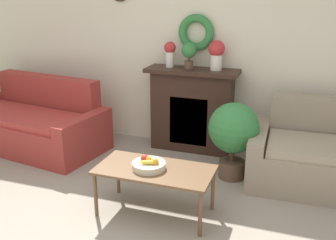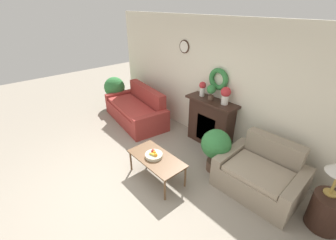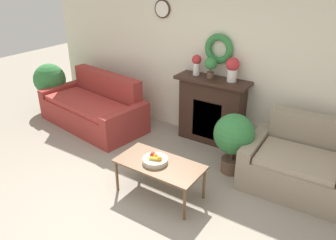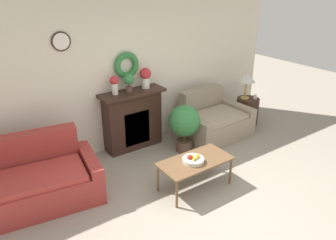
{
  "view_description": "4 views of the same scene",
  "coord_description": "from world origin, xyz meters",
  "px_view_note": "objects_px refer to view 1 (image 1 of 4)",
  "views": [
    {
      "loc": [
        1.41,
        -2.36,
        2.03
      ],
      "look_at": [
        0.03,
        1.56,
        0.64
      ],
      "focal_mm": 42.0,
      "sensor_mm": 36.0,
      "label": 1
    },
    {
      "loc": [
        2.76,
        -1.27,
        2.91
      ],
      "look_at": [
        -0.12,
        1.27,
        0.89
      ],
      "focal_mm": 24.0,
      "sensor_mm": 36.0,
      "label": 2
    },
    {
      "loc": [
        2.16,
        -2.07,
        2.63
      ],
      "look_at": [
        0.0,
        1.2,
        0.8
      ],
      "focal_mm": 35.0,
      "sensor_mm": 36.0,
      "label": 3
    },
    {
      "loc": [
        -2.46,
        -2.43,
        2.92
      ],
      "look_at": [
        0.29,
        1.53,
        0.78
      ],
      "focal_mm": 35.0,
      "sensor_mm": 36.0,
      "label": 4
    }
  ],
  "objects_px": {
    "loveseat_right": "(312,156)",
    "vase_on_mantel_left": "(170,52)",
    "fruit_bowl": "(149,165)",
    "couch_left": "(33,124)",
    "potted_plant_on_mantel": "(189,52)",
    "potted_plant_floor_by_loveseat": "(234,132)",
    "coffee_table": "(155,173)",
    "fireplace": "(192,109)",
    "vase_on_mantel_right": "(216,53)"
  },
  "relations": [
    {
      "from": "loveseat_right",
      "to": "vase_on_mantel_left",
      "type": "bearing_deg",
      "value": 163.4
    },
    {
      "from": "loveseat_right",
      "to": "fruit_bowl",
      "type": "bearing_deg",
      "value": -142.34
    },
    {
      "from": "couch_left",
      "to": "potted_plant_on_mantel",
      "type": "xyz_separation_m",
      "value": [
        2.0,
        0.58,
        0.98
      ]
    },
    {
      "from": "couch_left",
      "to": "potted_plant_floor_by_loveseat",
      "type": "distance_m",
      "value": 2.72
    },
    {
      "from": "loveseat_right",
      "to": "fruit_bowl",
      "type": "height_order",
      "value": "loveseat_right"
    },
    {
      "from": "coffee_table",
      "to": "potted_plant_on_mantel",
      "type": "bearing_deg",
      "value": 95.86
    },
    {
      "from": "couch_left",
      "to": "coffee_table",
      "type": "xyz_separation_m",
      "value": [
        2.16,
        -1.04,
        0.11
      ]
    },
    {
      "from": "fruit_bowl",
      "to": "fireplace",
      "type": "bearing_deg",
      "value": 92.28
    },
    {
      "from": "vase_on_mantel_left",
      "to": "couch_left",
      "type": "bearing_deg",
      "value": -160.96
    },
    {
      "from": "fruit_bowl",
      "to": "potted_plant_floor_by_loveseat",
      "type": "height_order",
      "value": "potted_plant_floor_by_loveseat"
    },
    {
      "from": "potted_plant_floor_by_loveseat",
      "to": "couch_left",
      "type": "bearing_deg",
      "value": 178.6
    },
    {
      "from": "couch_left",
      "to": "fireplace",
      "type": "bearing_deg",
      "value": 24.48
    },
    {
      "from": "fireplace",
      "to": "couch_left",
      "type": "xyz_separation_m",
      "value": [
        -2.04,
        -0.59,
        -0.24
      ]
    },
    {
      "from": "vase_on_mantel_left",
      "to": "potted_plant_floor_by_loveseat",
      "type": "relative_size",
      "value": 0.37
    },
    {
      "from": "fruit_bowl",
      "to": "potted_plant_floor_by_loveseat",
      "type": "xyz_separation_m",
      "value": [
        0.6,
        0.99,
        0.05
      ]
    },
    {
      "from": "vase_on_mantel_left",
      "to": "potted_plant_on_mantel",
      "type": "relative_size",
      "value": 0.99
    },
    {
      "from": "fireplace",
      "to": "potted_plant_on_mantel",
      "type": "distance_m",
      "value": 0.74
    },
    {
      "from": "vase_on_mantel_right",
      "to": "couch_left",
      "type": "bearing_deg",
      "value": -165.61
    },
    {
      "from": "potted_plant_floor_by_loveseat",
      "to": "loveseat_right",
      "type": "bearing_deg",
      "value": 12.9
    },
    {
      "from": "couch_left",
      "to": "potted_plant_floor_by_loveseat",
      "type": "xyz_separation_m",
      "value": [
        2.71,
        -0.07,
        0.24
      ]
    },
    {
      "from": "fruit_bowl",
      "to": "potted_plant_on_mantel",
      "type": "distance_m",
      "value": 1.82
    },
    {
      "from": "vase_on_mantel_left",
      "to": "vase_on_mantel_right",
      "type": "bearing_deg",
      "value": 0.0
    },
    {
      "from": "fireplace",
      "to": "potted_plant_floor_by_loveseat",
      "type": "distance_m",
      "value": 0.94
    },
    {
      "from": "couch_left",
      "to": "potted_plant_floor_by_loveseat",
      "type": "relative_size",
      "value": 2.43
    },
    {
      "from": "couch_left",
      "to": "vase_on_mantel_left",
      "type": "relative_size",
      "value": 6.58
    },
    {
      "from": "loveseat_right",
      "to": "potted_plant_floor_by_loveseat",
      "type": "relative_size",
      "value": 1.54
    },
    {
      "from": "coffee_table",
      "to": "fruit_bowl",
      "type": "relative_size",
      "value": 3.46
    },
    {
      "from": "coffee_table",
      "to": "vase_on_mantel_left",
      "type": "distance_m",
      "value": 1.9
    },
    {
      "from": "coffee_table",
      "to": "vase_on_mantel_left",
      "type": "xyz_separation_m",
      "value": [
        -0.42,
        1.64,
        0.85
      ]
    },
    {
      "from": "coffee_table",
      "to": "potted_plant_on_mantel",
      "type": "height_order",
      "value": "potted_plant_on_mantel"
    },
    {
      "from": "coffee_table",
      "to": "fireplace",
      "type": "bearing_deg",
      "value": 94.14
    },
    {
      "from": "couch_left",
      "to": "vase_on_mantel_left",
      "type": "distance_m",
      "value": 2.08
    },
    {
      "from": "vase_on_mantel_right",
      "to": "potted_plant_on_mantel",
      "type": "bearing_deg",
      "value": -176.66
    },
    {
      "from": "coffee_table",
      "to": "vase_on_mantel_right",
      "type": "bearing_deg",
      "value": 83.89
    },
    {
      "from": "couch_left",
      "to": "vase_on_mantel_right",
      "type": "bearing_deg",
      "value": 22.65
    },
    {
      "from": "loveseat_right",
      "to": "coffee_table",
      "type": "bearing_deg",
      "value": -141.65
    },
    {
      "from": "loveseat_right",
      "to": "fruit_bowl",
      "type": "xyz_separation_m",
      "value": [
        -1.44,
        -1.18,
        0.19
      ]
    },
    {
      "from": "vase_on_mantel_left",
      "to": "potted_plant_floor_by_loveseat",
      "type": "bearing_deg",
      "value": -34.46
    },
    {
      "from": "loveseat_right",
      "to": "coffee_table",
      "type": "relative_size",
      "value": 1.24
    },
    {
      "from": "potted_plant_on_mantel",
      "to": "potted_plant_floor_by_loveseat",
      "type": "height_order",
      "value": "potted_plant_on_mantel"
    },
    {
      "from": "potted_plant_floor_by_loveseat",
      "to": "fireplace",
      "type": "bearing_deg",
      "value": 135.22
    },
    {
      "from": "fireplace",
      "to": "vase_on_mantel_left",
      "type": "relative_size",
      "value": 3.63
    },
    {
      "from": "loveseat_right",
      "to": "potted_plant_on_mantel",
      "type": "distance_m",
      "value": 1.89
    },
    {
      "from": "potted_plant_on_mantel",
      "to": "couch_left",
      "type": "bearing_deg",
      "value": -163.79
    },
    {
      "from": "vase_on_mantel_right",
      "to": "potted_plant_floor_by_loveseat",
      "type": "xyz_separation_m",
      "value": [
        0.37,
        -0.67,
        -0.74
      ]
    },
    {
      "from": "fruit_bowl",
      "to": "potted_plant_on_mantel",
      "type": "height_order",
      "value": "potted_plant_on_mantel"
    },
    {
      "from": "coffee_table",
      "to": "vase_on_mantel_right",
      "type": "height_order",
      "value": "vase_on_mantel_right"
    },
    {
      "from": "fireplace",
      "to": "potted_plant_on_mantel",
      "type": "relative_size",
      "value": 3.6
    },
    {
      "from": "fruit_bowl",
      "to": "potted_plant_floor_by_loveseat",
      "type": "relative_size",
      "value": 0.36
    },
    {
      "from": "fireplace",
      "to": "vase_on_mantel_left",
      "type": "xyz_separation_m",
      "value": [
        -0.31,
        0.01,
        0.72
      ]
    }
  ]
}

